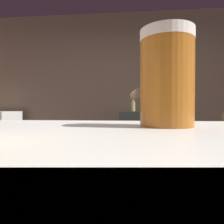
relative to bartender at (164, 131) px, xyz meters
name	(u,v)px	position (x,y,z in m)	size (l,w,h in m)	color
wall_back	(130,95)	(-0.28, 1.91, 0.38)	(5.20, 0.10, 2.70)	brown
prep_counter	(164,180)	(0.07, 0.45, -0.52)	(2.10, 0.60, 0.89)	#4B3A35
back_shelf	(146,147)	(-0.03, 1.63, -0.42)	(0.80, 0.36, 1.09)	#373D36
bartender	(164,131)	(0.00, 0.00, 0.00)	(0.46, 0.53, 1.67)	#242C35
mixing_bowl	(129,130)	(-0.26, 0.55, -0.06)	(0.17, 0.17, 0.05)	slate
chefs_knife	(188,135)	(0.28, 0.40, -0.08)	(0.24, 0.03, 0.01)	silver
pint_glass_near	(167,79)	(-0.17, -1.23, 0.21)	(0.08, 0.08, 0.15)	#B76721
bottle_hot_sauce	(161,106)	(0.19, 1.63, 0.20)	(0.07, 0.07, 0.20)	black
bottle_soy	(133,106)	(-0.22, 1.62, 0.20)	(0.06, 0.06, 0.21)	#CDC276
bottle_olive_oil	(152,105)	(0.06, 1.65, 0.22)	(0.07, 0.07, 0.24)	black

